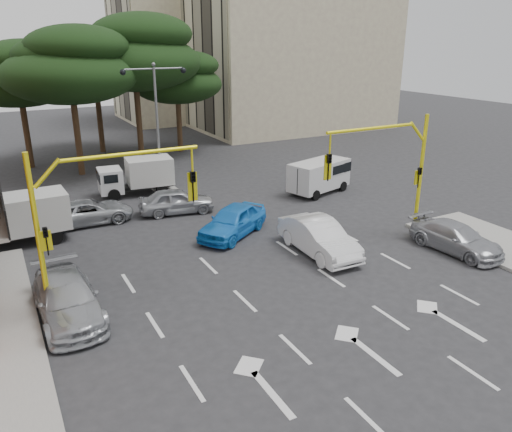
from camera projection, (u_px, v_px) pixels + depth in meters
The scene contains 21 objects.
ground at pixel (290, 289), 19.67m from camera, with size 120.00×120.00×0.00m, color #28282B.
median_strip at pixel (162, 186), 32.90m from camera, with size 1.40×6.00×0.15m, color gray.
apartment_beige_near at pixel (292, 37), 51.92m from camera, with size 20.20×12.15×18.70m.
apartment_beige_far at pixel (188, 46), 59.09m from camera, with size 16.20×12.15×16.70m.
pine_left_near at pixel (70, 65), 33.53m from camera, with size 9.15×9.15×10.23m.
pine_center at pixel (134, 52), 37.19m from camera, with size 9.98×9.98×11.16m.
pine_left_far at pixel (18, 73), 35.75m from camera, with size 8.32×8.32×9.30m.
pine_right at pixel (178, 77), 41.33m from camera, with size 7.49×7.49×8.37m.
pine_back at pixel (94, 60), 40.67m from camera, with size 9.15×9.15×10.23m.
signal_mast_right at pixel (394, 163), 23.04m from camera, with size 5.79×0.37×6.00m.
signal_mast_left at pixel (92, 208), 16.97m from camera, with size 5.79×0.37×6.00m.
street_lamp_center at pixel (156, 104), 31.09m from camera, with size 4.16×0.36×7.77m.
car_white_hatch at pixel (319, 237), 22.67m from camera, with size 1.67×4.79×1.58m, color white.
car_blue_compact at pixel (233, 221), 24.76m from camera, with size 1.80×4.48×1.53m, color blue.
car_silver_wagon at pixel (67, 299), 17.47m from camera, with size 2.00×4.93×1.43m, color #A2A5AA.
car_silver_cross_a at pixel (89, 212), 26.45m from camera, with size 2.09×4.53×1.26m, color #A7ABB0.
car_silver_cross_b at pixel (177, 201), 27.95m from camera, with size 1.67×4.16×1.42m, color #ABADB3.
car_silver_parked at pixel (456, 238), 22.95m from camera, with size 1.82×4.48×1.30m, color #A1A3A9.
van_white at pixel (319, 177), 31.53m from camera, with size 1.88×4.16×2.08m, color silver, non-canonical shape.
box_truck_a at pixel (17, 221), 23.54m from camera, with size 2.04×4.85×2.39m, color silver, non-canonical shape.
box_truck_b at pixel (137, 177), 31.19m from camera, with size 1.93×4.59×2.26m, color white, non-canonical shape.
Camera 1 is at (-9.49, -14.81, 9.36)m, focal length 35.00 mm.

